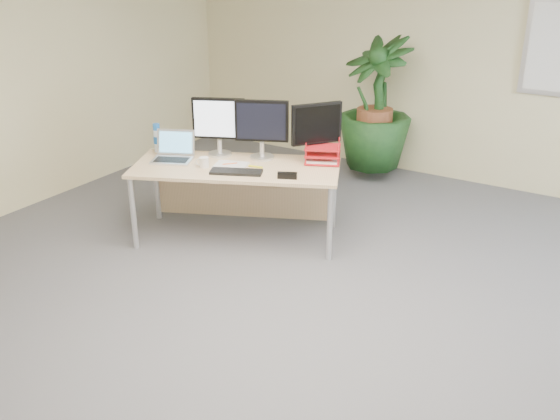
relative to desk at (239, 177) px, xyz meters
The scene contains 16 objects.
floor 2.04m from the desk, 49.86° to the right, with size 8.00×8.00×0.00m, color #4D4D53.
back_wall 2.91m from the desk, 63.20° to the left, with size 7.00×0.04×2.70m, color beige.
desk is the anchor object (origin of this frame).
floor_plant 2.07m from the desk, 77.78° to the left, with size 0.84×0.84×1.50m, color #123316.
monitor_left 0.53m from the desk, 163.35° to the left, with size 0.45×0.24×0.53m.
monitor_right 0.51m from the desk, 59.25° to the left, with size 0.46×0.24×0.53m.
monitor_dark 0.83m from the desk, 35.65° to the left, with size 0.31×0.40×0.52m.
laptop 0.63m from the desk, 156.30° to the right, with size 0.44×0.42×0.25m.
keyboard 0.33m from the desk, 57.92° to the right, with size 0.44×0.15×0.02m, color black.
coffee_mug 0.37m from the desk, 123.16° to the right, with size 0.12×0.08×0.09m.
spiral_notebook 0.19m from the desk, 88.83° to the right, with size 0.28×0.21×0.01m, color silver.
orange_pen 0.19m from the desk, 95.37° to the right, with size 0.01×0.01×0.13m, color #ED5B1A.
yellow_highlighter 0.27m from the desk, 10.38° to the right, with size 0.02×0.02×0.13m, color yellow.
water_bottle 0.88m from the desk, behind, with size 0.07×0.07×0.27m.
letter_tray 0.78m from the desk, 30.51° to the left, with size 0.38×0.34×0.14m.
stapler 0.63m from the desk, 12.68° to the right, with size 0.16×0.04×0.05m, color black.
Camera 1 is at (1.83, -2.81, 2.49)m, focal length 40.00 mm.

